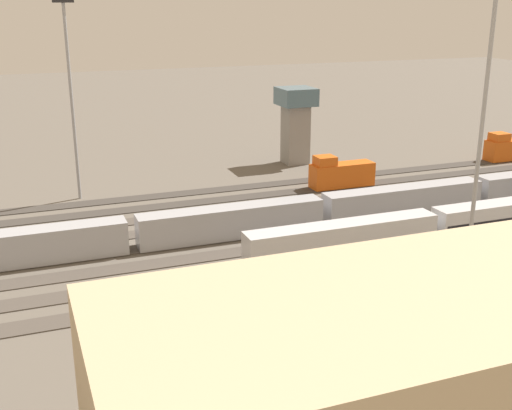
{
  "coord_description": "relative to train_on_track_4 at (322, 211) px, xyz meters",
  "views": [
    {
      "loc": [
        29.19,
        71.78,
        27.45
      ],
      "look_at": [
        1.43,
        -1.25,
        2.5
      ],
      "focal_mm": 44.95,
      "sensor_mm": 36.0,
      "label": 1
    }
  ],
  "objects": [
    {
      "name": "light_mast_1",
      "position": [
        -8.57,
        17.84,
        17.2
      ],
      "size": [
        2.8,
        0.7,
        30.68
      ],
      "color": "#9EA0A5",
      "rests_on": "ground_plane"
    },
    {
      "name": "maintenance_shed",
      "position": [
        13.59,
        39.23,
        3.19
      ],
      "size": [
        39.62,
        17.32,
        10.42
      ],
      "primitive_type": "cube",
      "color": "tan",
      "rests_on": "ground_plane"
    },
    {
      "name": "train_on_track_0",
      "position": [
        -47.64,
        -20.0,
        0.14
      ],
      "size": [
        10.0,
        3.0,
        5.0
      ],
      "color": "#D85914",
      "rests_on": "ground_plane"
    },
    {
      "name": "track_bed_4",
      "position": [
        6.13,
        0.0,
        -1.96
      ],
      "size": [
        140.0,
        2.8,
        0.12
      ],
      "primitive_type": "cube",
      "color": "#4C443D",
      "rests_on": "ground_plane"
    },
    {
      "name": "track_bed_3",
      "position": [
        6.13,
        -5.0,
        -1.96
      ],
      "size": [
        140.0,
        2.8,
        0.12
      ],
      "primitive_type": "cube",
      "color": "#4C443D",
      "rests_on": "ground_plane"
    },
    {
      "name": "track_bed_6",
      "position": [
        6.13,
        10.0,
        -1.96
      ],
      "size": [
        140.0,
        2.8,
        0.12
      ],
      "primitive_type": "cube",
      "color": "#4C443D",
      "rests_on": "ground_plane"
    },
    {
      "name": "track_bed_7",
      "position": [
        6.13,
        15.0,
        -1.96
      ],
      "size": [
        140.0,
        2.8,
        0.12
      ],
      "primitive_type": "cube",
      "color": "#4C443D",
      "rests_on": "ground_plane"
    },
    {
      "name": "track_bed_2",
      "position": [
        6.13,
        -10.0,
        -1.96
      ],
      "size": [
        140.0,
        2.8,
        0.12
      ],
      "primitive_type": "cube",
      "color": "#4C443D",
      "rests_on": "ground_plane"
    },
    {
      "name": "train_on_track_6",
      "position": [
        -19.58,
        10.0,
        0.08
      ],
      "size": [
        66.4,
        3.06,
        4.4
      ],
      "color": "#285193",
      "rests_on": "ground_plane"
    },
    {
      "name": "track_bed_1",
      "position": [
        6.13,
        -15.0,
        -1.96
      ],
      "size": [
        140.0,
        2.8,
        0.12
      ],
      "primitive_type": "cube",
      "color": "#3D3833",
      "rests_on": "ground_plane"
    },
    {
      "name": "track_bed_0",
      "position": [
        6.13,
        -20.0,
        -1.96
      ],
      "size": [
        140.0,
        2.8,
        0.12
      ],
      "primitive_type": "cube",
      "color": "#3D3833",
      "rests_on": "ground_plane"
    },
    {
      "name": "train_on_track_4",
      "position": [
        0.0,
        0.0,
        0.0
      ],
      "size": [
        95.6,
        3.0,
        3.8
      ],
      "color": "#A8AAB2",
      "rests_on": "ground_plane"
    },
    {
      "name": "ground_plane",
      "position": [
        6.13,
        -2.5,
        -2.02
      ],
      "size": [
        400.0,
        400.0,
        0.0
      ],
      "primitive_type": "plane",
      "color": "#60594F"
    },
    {
      "name": "control_tower",
      "position": [
        -10.45,
        -31.68,
        5.74
      ],
      "size": [
        6.0,
        6.0,
        13.26
      ],
      "color": "gray",
      "rests_on": "ground_plane"
    },
    {
      "name": "track_bed_5",
      "position": [
        6.13,
        5.0,
        -1.96
      ],
      "size": [
        140.0,
        2.8,
        0.12
      ],
      "primitive_type": "cube",
      "color": "#4C443D",
      "rests_on": "ground_plane"
    },
    {
      "name": "train_on_track_1",
      "position": [
        -10.61,
        -15.0,
        0.14
      ],
      "size": [
        10.0,
        3.0,
        5.0
      ],
      "color": "#D85914",
      "rests_on": "ground_plane"
    },
    {
      "name": "light_mast_0",
      "position": [
        27.62,
        -23.14,
        15.98
      ],
      "size": [
        2.8,
        0.7,
        28.43
      ],
      "color": "#9EA0A5",
      "rests_on": "ground_plane"
    }
  ]
}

